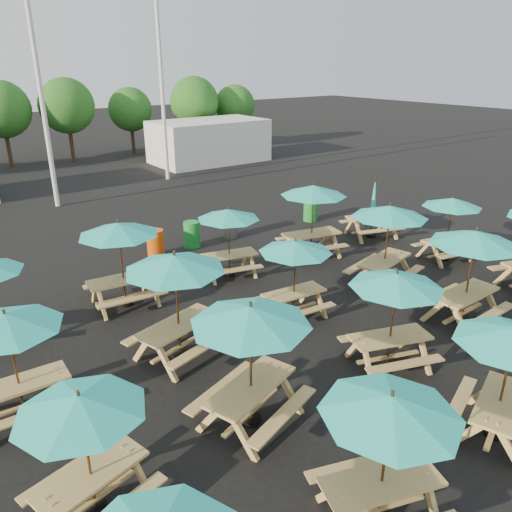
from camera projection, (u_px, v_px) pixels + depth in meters
ground at (290, 312)px, 13.10m from camera, size 120.00×120.00×0.00m
picnic_unit_1 at (81, 411)px, 6.70m from camera, size 2.22×2.22×2.06m
picnic_unit_2 at (7, 328)px, 8.60m from camera, size 1.96×1.96×2.17m
picnic_unit_4 at (390, 413)px, 6.51m from camera, size 2.41×2.41×2.18m
picnic_unit_5 at (251, 323)px, 8.38m from camera, size 2.67×2.67×2.39m
picnic_unit_6 at (175, 269)px, 10.40m from camera, size 2.65×2.65×2.44m
picnic_unit_7 at (119, 234)px, 12.74m from camera, size 2.22×2.22×2.35m
picnic_unit_9 at (396, 286)px, 10.12m from camera, size 2.45×2.45×2.20m
picnic_unit_10 at (295, 251)px, 12.23m from camera, size 1.99×1.99×2.08m
picnic_unit_11 at (228, 218)px, 14.65m from camera, size 2.26×2.26×2.12m
picnic_unit_13 at (475, 243)px, 11.85m from camera, size 2.22×2.22×2.44m
picnic_unit_14 at (389, 216)px, 13.93m from camera, size 2.55×2.55×2.42m
picnic_unit_15 at (313, 195)px, 16.09m from camera, size 2.55×2.55×2.44m
picnic_unit_18 at (452, 206)px, 15.86m from camera, size 2.17×2.17×2.11m
picnic_unit_19 at (373, 211)px, 18.29m from camera, size 2.25×2.10×2.37m
waste_bin_0 at (155, 243)px, 16.64m from camera, size 0.57×0.57×0.92m
waste_bin_1 at (192, 234)px, 17.48m from camera, size 0.57×0.57×0.92m
waste_bin_2 at (230, 225)px, 18.44m from camera, size 0.57×0.57×0.92m
waste_bin_3 at (311, 210)px, 20.33m from camera, size 0.57×0.57×0.92m
mast_0 at (36, 64)px, 20.32m from camera, size 0.20×0.20×12.00m
mast_1 at (160, 63)px, 25.38m from camera, size 0.20×0.20×12.00m
event_tent_1 at (209, 141)px, 31.83m from camera, size 7.00×4.00×2.60m
tree_3 at (2, 109)px, 29.48m from camera, size 3.36×3.36×5.09m
tree_4 at (67, 106)px, 31.11m from camera, size 3.41×3.41×5.17m
tree_5 at (130, 110)px, 33.96m from camera, size 2.94×2.94×4.45m
tree_6 at (194, 102)px, 34.65m from camera, size 3.38×3.38×5.13m
tree_7 at (235, 106)px, 36.68m from camera, size 2.95×2.95×4.48m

